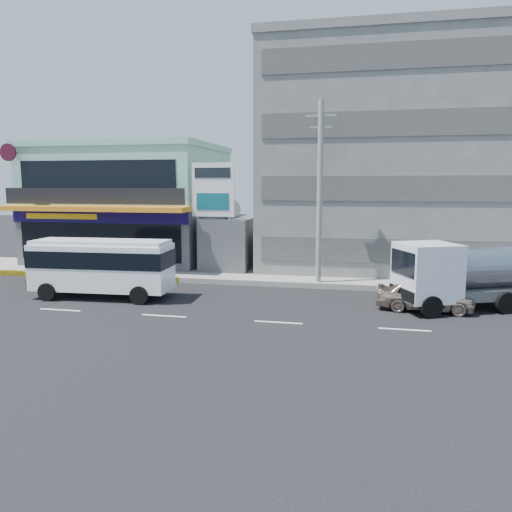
{
  "coord_description": "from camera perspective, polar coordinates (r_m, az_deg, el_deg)",
  "views": [
    {
      "loc": [
        8.19,
        -19.66,
        5.66
      ],
      "look_at": [
        3.3,
        3.63,
        2.2
      ],
      "focal_mm": 35.0,
      "sensor_mm": 36.0,
      "label": 1
    }
  ],
  "objects": [
    {
      "name": "gap_structure",
      "position": [
        32.93,
        -2.62,
        1.44
      ],
      "size": [
        3.0,
        6.0,
        3.5
      ],
      "primitive_type": "cube",
      "color": "#414246",
      "rests_on": "ground"
    },
    {
      "name": "ground",
      "position": [
        22.04,
        -10.46,
        -6.75
      ],
      "size": [
        120.0,
        120.0,
        0.0
      ],
      "primitive_type": "plane",
      "color": "black",
      "rests_on": "ground"
    },
    {
      "name": "shop_building",
      "position": [
        37.34,
        -13.91,
        5.48
      ],
      "size": [
        12.4,
        11.7,
        8.0
      ],
      "color": "#414246",
      "rests_on": "ground"
    },
    {
      "name": "motorcycle_rider",
      "position": [
        30.18,
        -17.98,
        -1.46
      ],
      "size": [
        1.91,
        0.98,
        2.34
      ],
      "color": "#580F0C",
      "rests_on": "ground"
    },
    {
      "name": "utility_pole_near",
      "position": [
        27.15,
        7.29,
        7.13
      ],
      "size": [
        1.6,
        0.3,
        10.0
      ],
      "color": "#999993",
      "rests_on": "ground"
    },
    {
      "name": "sedan",
      "position": [
        23.69,
        18.73,
        -4.2
      ],
      "size": [
        4.36,
        2.05,
        1.44
      ],
      "primitive_type": "imported",
      "rotation": [
        0.0,
        0.0,
        1.49
      ],
      "color": "#C0A592",
      "rests_on": "ground"
    },
    {
      "name": "billboard",
      "position": [
        30.15,
        -4.93,
        6.85
      ],
      "size": [
        2.6,
        0.18,
        6.9
      ],
      "color": "gray",
      "rests_on": "ground"
    },
    {
      "name": "sidewalk",
      "position": [
        29.85,
        5.53,
        -2.41
      ],
      "size": [
        70.0,
        5.0,
        0.3
      ],
      "primitive_type": "cube",
      "color": "gray",
      "rests_on": "ground"
    },
    {
      "name": "concrete_building",
      "position": [
        34.73,
        15.08,
        10.2
      ],
      "size": [
        16.0,
        12.0,
        14.0
      ],
      "primitive_type": "cube",
      "color": "gray",
      "rests_on": "ground"
    },
    {
      "name": "satellite_dish",
      "position": [
        31.8,
        -3.1,
        4.5
      ],
      "size": [
        1.5,
        1.5,
        0.15
      ],
      "primitive_type": "cylinder",
      "color": "slate",
      "rests_on": "gap_structure"
    },
    {
      "name": "tanker_truck",
      "position": [
        24.67,
        23.71,
        -1.81
      ],
      "size": [
        8.01,
        5.13,
        3.06
      ],
      "color": "white",
      "rests_on": "ground"
    },
    {
      "name": "minibus",
      "position": [
        25.91,
        -17.22,
        -0.83
      ],
      "size": [
        7.02,
        2.7,
        2.9
      ],
      "color": "white",
      "rests_on": "ground"
    }
  ]
}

